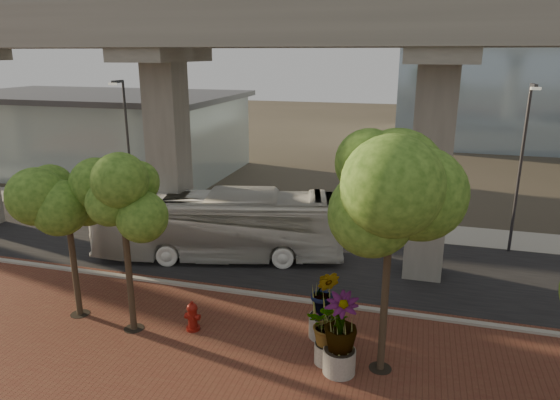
# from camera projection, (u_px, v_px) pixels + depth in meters

# --- Properties ---
(ground) EXTENTS (160.00, 160.00, 0.00)m
(ground) POSITION_uv_depth(u_px,v_px,m) (278.00, 277.00, 21.74)
(ground) COLOR #373328
(ground) RESTS_ON ground
(brick_plaza) EXTENTS (70.00, 13.00, 0.06)m
(brick_plaza) POSITION_uv_depth(u_px,v_px,m) (201.00, 391.00, 14.35)
(brick_plaza) COLOR brown
(brick_plaza) RESTS_ON ground
(asphalt_road) EXTENTS (90.00, 8.00, 0.04)m
(asphalt_road) POSITION_uv_depth(u_px,v_px,m) (290.00, 259.00, 23.58)
(asphalt_road) COLOR black
(asphalt_road) RESTS_ON ground
(curb_strip) EXTENTS (70.00, 0.25, 0.16)m
(curb_strip) POSITION_uv_depth(u_px,v_px,m) (264.00, 296.00, 19.87)
(curb_strip) COLOR #A19E96
(curb_strip) RESTS_ON ground
(far_sidewalk) EXTENTS (90.00, 3.00, 0.06)m
(far_sidewalk) POSITION_uv_depth(u_px,v_px,m) (314.00, 222.00, 28.66)
(far_sidewalk) COLOR #A19E96
(far_sidewalk) RESTS_ON ground
(transit_viaduct) EXTENTS (72.00, 5.60, 12.40)m
(transit_viaduct) POSITION_uv_depth(u_px,v_px,m) (291.00, 103.00, 21.53)
(transit_viaduct) COLOR gray
(transit_viaduct) RESTS_ON ground
(station_pavilion) EXTENTS (23.00, 13.00, 6.30)m
(station_pavilion) POSITION_uv_depth(u_px,v_px,m) (97.00, 131.00, 40.82)
(station_pavilion) COLOR #ACC0C5
(station_pavilion) RESTS_ON ground
(transit_bus) EXTENTS (11.83, 5.24, 3.21)m
(transit_bus) POSITION_uv_depth(u_px,v_px,m) (219.00, 226.00, 23.37)
(transit_bus) COLOR silver
(transit_bus) RESTS_ON ground
(fire_hydrant) EXTENTS (0.54, 0.48, 1.07)m
(fire_hydrant) POSITION_uv_depth(u_px,v_px,m) (193.00, 316.00, 17.36)
(fire_hydrant) COLOR maroon
(fire_hydrant) RESTS_ON ground
(planter_front) EXTENTS (1.86, 1.86, 2.05)m
(planter_front) POSITION_uv_depth(u_px,v_px,m) (328.00, 327.00, 15.30)
(planter_front) COLOR gray
(planter_front) RESTS_ON ground
(planter_right) EXTENTS (2.43, 2.43, 2.59)m
(planter_right) POSITION_uv_depth(u_px,v_px,m) (341.00, 326.00, 14.73)
(planter_right) COLOR #AAA699
(planter_right) RESTS_ON ground
(planter_left) EXTENTS (2.27, 2.27, 2.50)m
(planter_left) POSITION_uv_depth(u_px,v_px,m) (325.00, 296.00, 16.65)
(planter_left) COLOR #9B968C
(planter_left) RESTS_ON ground
(street_tree_far_west) EXTENTS (3.94, 3.94, 6.14)m
(street_tree_far_west) POSITION_uv_depth(u_px,v_px,m) (66.00, 203.00, 17.31)
(street_tree_far_west) COLOR #4D3A2C
(street_tree_far_west) RESTS_ON ground
(street_tree_near_west) EXTENTS (3.18, 3.18, 6.15)m
(street_tree_near_west) POSITION_uv_depth(u_px,v_px,m) (122.00, 201.00, 16.23)
(street_tree_near_west) COLOR #4D3A2C
(street_tree_near_west) RESTS_ON ground
(street_tree_near_east) EXTENTS (4.35, 4.35, 7.49)m
(street_tree_near_east) POSITION_uv_depth(u_px,v_px,m) (391.00, 197.00, 13.79)
(street_tree_near_east) COLOR #4D3A2C
(street_tree_near_east) RESTS_ON ground
(streetlamp_west) EXTENTS (0.39, 1.15, 7.94)m
(streetlamp_west) POSITION_uv_depth(u_px,v_px,m) (127.00, 141.00, 28.13)
(streetlamp_west) COLOR #29292D
(streetlamp_west) RESTS_ON ground
(streetlamp_east) EXTENTS (0.40, 1.17, 8.05)m
(streetlamp_east) POSITION_uv_depth(u_px,v_px,m) (522.00, 158.00, 23.07)
(streetlamp_east) COLOR #323137
(streetlamp_east) RESTS_ON ground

